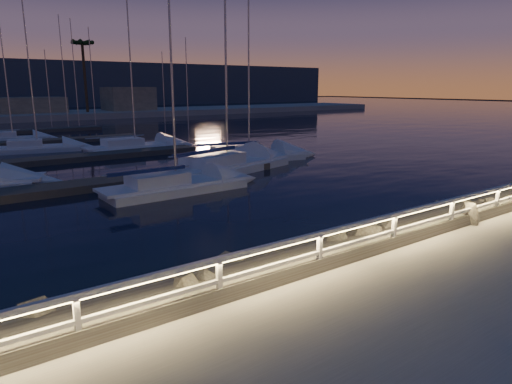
% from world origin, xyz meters
% --- Properties ---
extents(ground, '(400.00, 400.00, 0.00)m').
position_xyz_m(ground, '(0.00, 0.00, 0.00)').
color(ground, '#AAA69A').
rests_on(ground, ground).
extents(harbor_water, '(400.00, 440.00, 0.60)m').
position_xyz_m(harbor_water, '(0.00, 31.22, -0.97)').
color(harbor_water, black).
rests_on(harbor_water, ground).
extents(guard_rail, '(44.11, 0.12, 1.06)m').
position_xyz_m(guard_rail, '(-0.07, -0.00, 0.77)').
color(guard_rail, white).
rests_on(guard_rail, ground).
extents(riprap, '(39.23, 2.95, 1.46)m').
position_xyz_m(riprap, '(5.17, 1.59, -0.24)').
color(riprap, slate).
rests_on(riprap, ground).
extents(floating_docks, '(22.00, 36.00, 0.40)m').
position_xyz_m(floating_docks, '(0.00, 32.50, -0.40)').
color(floating_docks, '#504942').
rests_on(floating_docks, ground).
extents(palm_right, '(3.00, 3.00, 12.20)m').
position_xyz_m(palm_right, '(16.00, 72.00, 11.03)').
color(palm_right, '#4F3A24').
rests_on(palm_right, ground).
extents(sailboat_c, '(7.77, 2.50, 13.07)m').
position_xyz_m(sailboat_c, '(2.95, 12.63, -0.18)').
color(sailboat_c, white).
rests_on(sailboat_c, ground).
extents(sailboat_d, '(10.25, 5.42, 16.71)m').
position_xyz_m(sailboat_d, '(8.08, 15.91, -0.13)').
color(sailboat_d, white).
rests_on(sailboat_d, ground).
extents(sailboat_g, '(7.28, 3.46, 11.93)m').
position_xyz_m(sailboat_g, '(0.37, 32.69, -0.21)').
color(sailboat_g, white).
rests_on(sailboat_g, ground).
extents(sailboat_h, '(8.87, 4.24, 14.47)m').
position_xyz_m(sailboat_h, '(11.74, 18.82, -0.18)').
color(sailboat_h, white).
rests_on(sailboat_h, ground).
extents(sailboat_j, '(6.71, 2.91, 11.08)m').
position_xyz_m(sailboat_j, '(-0.17, 41.17, -0.21)').
color(sailboat_j, white).
rests_on(sailboat_j, ground).
extents(sailboat_l, '(8.44, 2.75, 14.14)m').
position_xyz_m(sailboat_l, '(6.98, 28.38, -0.18)').
color(sailboat_l, white).
rests_on(sailboat_l, ground).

